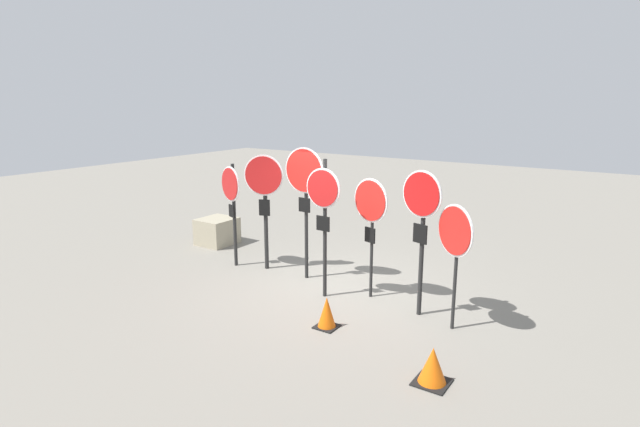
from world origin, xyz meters
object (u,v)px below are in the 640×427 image
(stop_sign_0, at_px, (232,195))
(stop_sign_4, at_px, (371,210))
(stop_sign_1, at_px, (264,190))
(stop_sign_2, at_px, (304,184))
(stop_sign_3, at_px, (324,204))
(traffic_cone_0, at_px, (327,313))
(traffic_cone_1, at_px, (433,366))
(stop_sign_5, at_px, (422,213))
(stop_sign_6, at_px, (455,237))
(storage_crate, at_px, (217,231))

(stop_sign_0, bearing_deg, stop_sign_4, 19.93)
(stop_sign_0, bearing_deg, stop_sign_1, 35.44)
(stop_sign_2, height_order, stop_sign_4, stop_sign_2)
(stop_sign_3, bearing_deg, traffic_cone_0, -51.60)
(stop_sign_0, xyz_separation_m, stop_sign_1, (0.71, 0.21, 0.13))
(traffic_cone_0, relative_size, traffic_cone_1, 1.04)
(stop_sign_3, height_order, traffic_cone_0, stop_sign_3)
(stop_sign_1, relative_size, stop_sign_5, 1.00)
(stop_sign_0, relative_size, stop_sign_1, 0.91)
(stop_sign_2, distance_m, traffic_cone_1, 4.42)
(stop_sign_3, bearing_deg, stop_sign_1, 164.79)
(stop_sign_1, xyz_separation_m, stop_sign_6, (4.13, -0.59, -0.20))
(stop_sign_4, bearing_deg, storage_crate, -175.49)
(stop_sign_1, bearing_deg, storage_crate, 139.50)
(stop_sign_4, distance_m, stop_sign_5, 1.05)
(stop_sign_5, xyz_separation_m, traffic_cone_0, (-0.99, -1.20, -1.48))
(stop_sign_3, bearing_deg, traffic_cone_1, -28.12)
(stop_sign_2, xyz_separation_m, stop_sign_5, (2.52, -0.39, -0.17))
(traffic_cone_0, bearing_deg, stop_sign_6, 31.85)
(stop_sign_0, height_order, stop_sign_1, stop_sign_1)
(stop_sign_5, xyz_separation_m, traffic_cone_1, (0.95, -1.78, -1.48))
(stop_sign_6, bearing_deg, stop_sign_4, -161.41)
(stop_sign_0, relative_size, traffic_cone_0, 4.37)
(stop_sign_2, bearing_deg, stop_sign_3, -34.35)
(stop_sign_1, height_order, stop_sign_2, stop_sign_2)
(stop_sign_5, bearing_deg, traffic_cone_0, -113.30)
(stop_sign_6, height_order, traffic_cone_1, stop_sign_6)
(stop_sign_1, relative_size, stop_sign_3, 0.97)
(stop_sign_0, bearing_deg, stop_sign_6, 14.52)
(stop_sign_2, distance_m, stop_sign_3, 1.02)
(stop_sign_5, height_order, stop_sign_6, stop_sign_5)
(stop_sign_4, relative_size, stop_sign_5, 0.90)
(stop_sign_2, relative_size, storage_crate, 3.05)
(stop_sign_6, height_order, storage_crate, stop_sign_6)
(stop_sign_2, bearing_deg, traffic_cone_0, -44.59)
(stop_sign_5, relative_size, storage_crate, 2.83)
(stop_sign_2, xyz_separation_m, stop_sign_3, (0.82, -0.59, -0.19))
(traffic_cone_1, bearing_deg, stop_sign_0, 159.20)
(stop_sign_1, height_order, storage_crate, stop_sign_1)
(stop_sign_5, distance_m, traffic_cone_1, 2.51)
(stop_sign_6, bearing_deg, stop_sign_0, -151.15)
(stop_sign_2, bearing_deg, storage_crate, 167.56)
(storage_crate, bearing_deg, stop_sign_2, -13.84)
(stop_sign_1, bearing_deg, stop_sign_5, -27.02)
(stop_sign_5, distance_m, stop_sign_6, 0.70)
(stop_sign_4, bearing_deg, stop_sign_0, -163.21)
(stop_sign_0, relative_size, traffic_cone_1, 4.54)
(traffic_cone_0, xyz_separation_m, traffic_cone_1, (1.94, -0.58, -0.01))
(traffic_cone_0, bearing_deg, stop_sign_0, 156.89)
(stop_sign_2, relative_size, stop_sign_4, 1.20)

